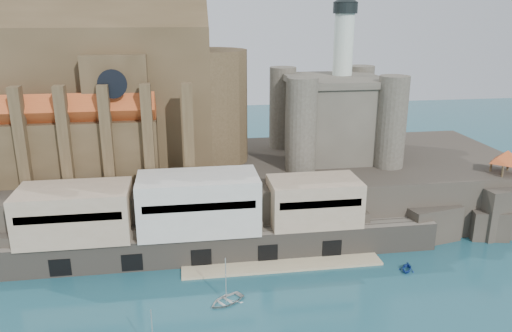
% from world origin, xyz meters
% --- Properties ---
extents(promontory, '(100.00, 36.00, 10.00)m').
position_xyz_m(promontory, '(-0.19, 39.37, 4.92)').
color(promontory, '#29241E').
rests_on(promontory, ground).
extents(quay, '(70.00, 12.00, 13.05)m').
position_xyz_m(quay, '(-10.19, 23.07, 6.07)').
color(quay, '#645C50').
rests_on(quay, ground).
extents(church, '(47.00, 25.93, 30.51)m').
position_xyz_m(church, '(-24.13, 41.85, 22.13)').
color(church, '#443520').
rests_on(church, promontory).
extents(castle_keep, '(21.20, 21.20, 29.30)m').
position_xyz_m(castle_keep, '(16.08, 41.08, 18.31)').
color(castle_keep, '#4A453A').
rests_on(castle_keep, promontory).
extents(rock_outcrop, '(14.50, 10.50, 8.70)m').
position_xyz_m(rock_outcrop, '(42.00, 25.84, 4.02)').
color(rock_outcrop, '#29241E').
rests_on(rock_outcrop, ground).
extents(pavilion, '(6.40, 6.40, 5.40)m').
position_xyz_m(pavilion, '(42.00, 26.00, 12.73)').
color(pavilion, '#443520').
rests_on(pavilion, rock_outcrop).
extents(boat_6, '(2.85, 3.55, 5.01)m').
position_xyz_m(boat_6, '(-7.25, 9.70, 0.00)').
color(boat_6, beige).
rests_on(boat_6, ground).
extents(boat_7, '(3.11, 2.78, 3.08)m').
position_xyz_m(boat_7, '(19.77, 14.00, 0.00)').
color(boat_7, navy).
rests_on(boat_7, ground).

